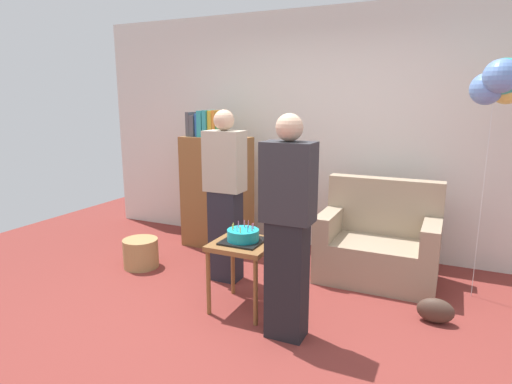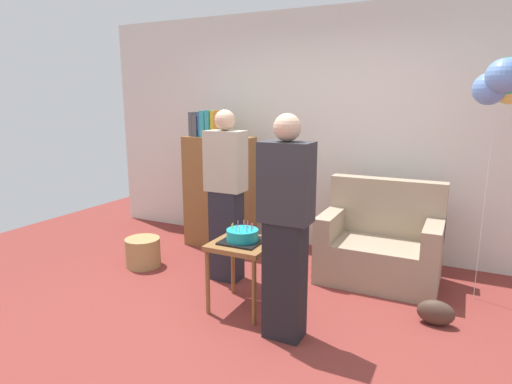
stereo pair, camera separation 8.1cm
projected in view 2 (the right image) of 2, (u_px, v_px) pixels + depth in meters
The scene contains 11 objects.
ground_plane at pixel (249, 325), 3.34m from camera, with size 8.00×8.00×0.00m, color maroon.
wall_back at pixel (331, 133), 4.85m from camera, with size 6.00×0.10×2.70m, color silver.
couch at pixel (380, 246), 4.13m from camera, with size 1.10×0.70×0.96m.
bookshelf at pixel (219, 189), 5.04m from camera, with size 0.80×0.36×1.60m.
side_table at pixel (243, 252), 3.52m from camera, with size 0.48×0.48×0.58m.
birthday_cake at pixel (242, 236), 3.49m from camera, with size 0.32×0.32×0.17m.
person_blowing_candles at pixel (226, 196), 4.04m from camera, with size 0.36×0.22×1.63m.
person_holding_cake at pixel (286, 228), 3.02m from camera, with size 0.36×0.22×1.63m.
wicker_basket at pixel (143, 252), 4.51m from camera, with size 0.36×0.36×0.30m, color #A88451.
handbag at pixel (436, 313), 3.33m from camera, with size 0.28×0.14×0.20m, color #473328.
balloon_bunch at pixel (503, 82), 3.41m from camera, with size 0.41×0.42×2.04m.
Camera 2 is at (1.40, -2.71, 1.72)m, focal length 30.16 mm.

